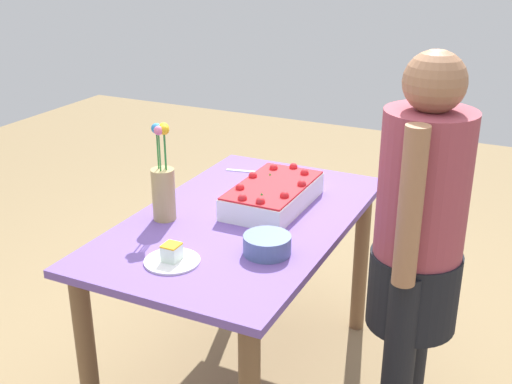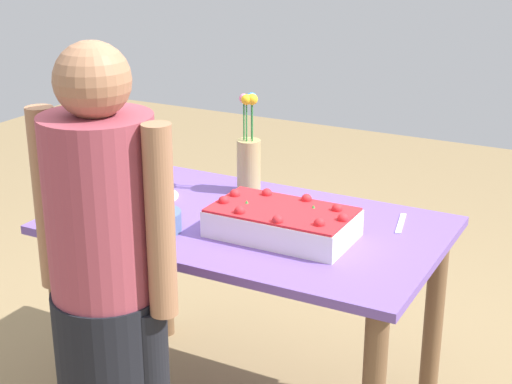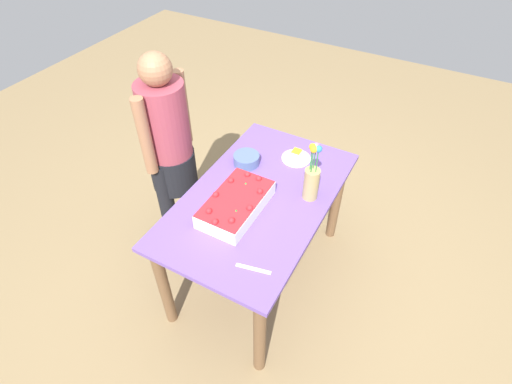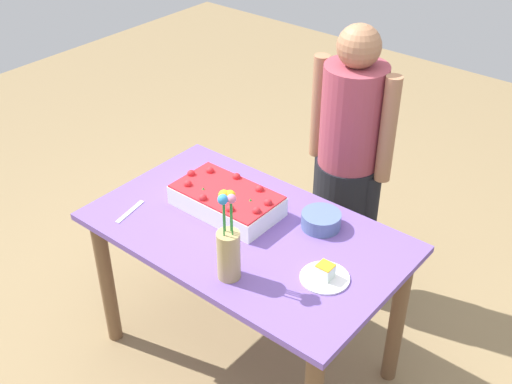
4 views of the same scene
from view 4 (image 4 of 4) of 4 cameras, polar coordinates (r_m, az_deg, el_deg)
name	(u,v)px [view 4 (image 4 of 4)]	position (r m, az deg, el deg)	size (l,w,h in m)	color
ground_plane	(247,355)	(3.25, -0.77, -14.25)	(8.00, 8.00, 0.00)	#8D744E
dining_table	(246,254)	(2.81, -0.86, -5.54)	(1.34, 0.81, 0.77)	#6C4DA0
sheet_cake	(227,200)	(2.82, -2.62, -0.70)	(0.47, 0.27, 0.12)	white
serving_plate_with_slice	(325,275)	(2.49, 6.15, -7.35)	(0.19, 0.19, 0.07)	white
cake_knife	(130,212)	(2.88, -11.14, -1.72)	(0.18, 0.02, 0.00)	silver
flower_vase	(228,248)	(2.41, -2.47, -5.00)	(0.09, 0.09, 0.39)	tan
fruit_bowl	(321,220)	(2.74, 5.81, -2.51)	(0.17, 0.17, 0.07)	slate
person_standing	(349,153)	(3.13, 8.28, 3.49)	(0.45, 0.31, 1.49)	black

